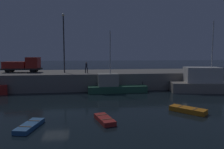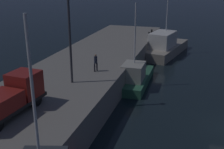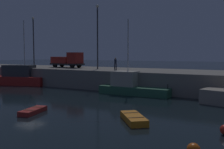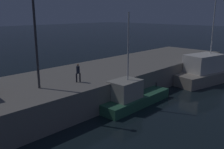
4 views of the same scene
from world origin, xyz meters
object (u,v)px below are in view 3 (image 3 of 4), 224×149
Objects in this scene: fishing_trawler_red at (16,78)px; dockworker at (115,63)px; utility_truck at (68,60)px; lamp_post_east at (98,32)px; fishing_boat_blue at (132,86)px; lamp_post_west at (33,38)px; dinghy_red_small at (134,118)px; rowboat_blue_far at (33,111)px.

dockworker is at bearing 10.51° from fishing_trawler_red.
utility_truck is (6.22, 5.38, 2.74)m from fishing_trawler_red.
lamp_post_east is 5.38× the size of dockworker.
dockworker is (-4.00, 3.11, 2.65)m from fishing_boat_blue.
lamp_post_west is at bearing 167.44° from fishing_boat_blue.
utility_truck is at bearing 139.46° from dinghy_red_small.
fishing_trawler_red is at bearing 179.84° from fishing_boat_blue.
rowboat_blue_far is at bearing -43.88° from lamp_post_west.
fishing_boat_blue is 5.16× the size of dockworker.
fishing_trawler_red is 1.86× the size of utility_truck.
dinghy_red_small is 17.77m from dockworker.
dinghy_red_small is 1.12× the size of rowboat_blue_far.
fishing_boat_blue is at bearing -28.37° from lamp_post_east.
fishing_boat_blue is at bearing -20.92° from utility_truck.
lamp_post_east is 8.02m from utility_truck.
lamp_post_west reaches higher than fishing_trawler_red.
lamp_post_east is 5.70m from dockworker.
rowboat_blue_far is 0.32× the size of lamp_post_east.
dinghy_red_small is 26.29m from utility_truck.
lamp_post_east is at bearing 17.17° from fishing_trawler_red.
fishing_trawler_red is 16.93m from dockworker.
dinghy_red_small reaches higher than rowboat_blue_far.
dockworker is (16.46, 3.06, 2.52)m from fishing_trawler_red.
dinghy_red_small is at bearing -64.18° from fishing_boat_blue.
utility_truck is (-14.23, 5.44, 2.88)m from fishing_boat_blue.
fishing_trawler_red is 3.48× the size of dinghy_red_small.
fishing_boat_blue is 0.96× the size of lamp_post_east.
dockworker is at bearing -12.81° from utility_truck.
lamp_post_west is at bearing 177.18° from lamp_post_east.
fishing_boat_blue is 1.44× the size of utility_truck.
rowboat_blue_far is at bearing -101.50° from fishing_boat_blue.
utility_truck is 3.58× the size of dockworker.
rowboat_blue_far is 26.84m from lamp_post_west.
fishing_boat_blue is at bearing -0.16° from fishing_trawler_red.
dinghy_red_small is 21.74m from lamp_post_east.
dinghy_red_small is at bearing -31.17° from lamp_post_west.
lamp_post_west is (-21.26, 4.74, 6.68)m from fishing_boat_blue.
fishing_trawler_red is at bearing -139.14° from utility_truck.
rowboat_blue_far is 19.49m from lamp_post_east.
lamp_post_east is (-7.52, 4.06, 7.03)m from fishing_boat_blue.
lamp_post_east reaches higher than lamp_post_west.
rowboat_blue_far is 0.34× the size of lamp_post_west.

